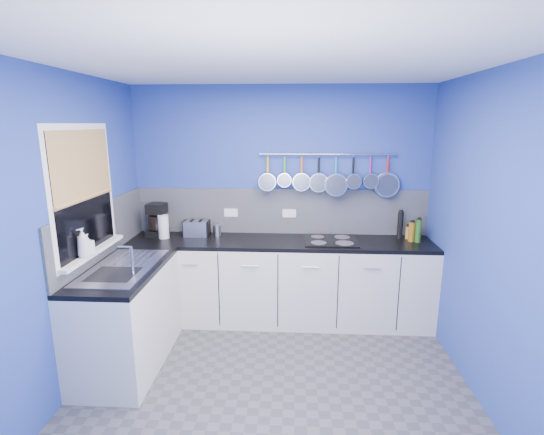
# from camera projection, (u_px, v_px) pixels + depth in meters

# --- Properties ---
(floor) EXTENTS (3.20, 3.00, 0.02)m
(floor) POSITION_uv_depth(u_px,v_px,m) (273.00, 389.00, 3.29)
(floor) COLOR #47474C
(floor) RESTS_ON ground
(ceiling) EXTENTS (3.20, 3.00, 0.02)m
(ceiling) POSITION_uv_depth(u_px,v_px,m) (273.00, 61.00, 2.72)
(ceiling) COLOR white
(ceiling) RESTS_ON ground
(wall_back) EXTENTS (3.20, 0.02, 2.50)m
(wall_back) POSITION_uv_depth(u_px,v_px,m) (280.00, 202.00, 4.47)
(wall_back) COLOR #293F96
(wall_back) RESTS_ON ground
(wall_front) EXTENTS (3.20, 0.02, 2.50)m
(wall_front) POSITION_uv_depth(u_px,v_px,m) (251.00, 352.00, 1.53)
(wall_front) COLOR #293F96
(wall_front) RESTS_ON ground
(wall_left) EXTENTS (0.02, 3.00, 2.50)m
(wall_left) POSITION_uv_depth(u_px,v_px,m) (63.00, 237.00, 3.09)
(wall_left) COLOR #293F96
(wall_left) RESTS_ON ground
(wall_right) EXTENTS (0.02, 3.00, 2.50)m
(wall_right) POSITION_uv_depth(u_px,v_px,m) (495.00, 244.00, 2.91)
(wall_right) COLOR #293F96
(wall_right) RESTS_ON ground
(backsplash_back) EXTENTS (3.20, 0.02, 0.50)m
(backsplash_back) POSITION_uv_depth(u_px,v_px,m) (280.00, 211.00, 4.47)
(backsplash_back) COLOR gray
(backsplash_back) RESTS_ON wall_back
(backsplash_left) EXTENTS (0.02, 1.80, 0.50)m
(backsplash_left) POSITION_uv_depth(u_px,v_px,m) (104.00, 230.00, 3.70)
(backsplash_left) COLOR gray
(backsplash_left) RESTS_ON wall_left
(cabinet_run_back) EXTENTS (3.20, 0.60, 0.86)m
(cabinet_run_back) POSITION_uv_depth(u_px,v_px,m) (279.00, 282.00, 4.36)
(cabinet_run_back) COLOR silver
(cabinet_run_back) RESTS_ON ground
(worktop_back) EXTENTS (3.20, 0.60, 0.04)m
(worktop_back) POSITION_uv_depth(u_px,v_px,m) (279.00, 242.00, 4.25)
(worktop_back) COLOR black
(worktop_back) RESTS_ON cabinet_run_back
(cabinet_run_left) EXTENTS (0.60, 1.20, 0.86)m
(cabinet_run_left) POSITION_uv_depth(u_px,v_px,m) (128.00, 318.00, 3.55)
(cabinet_run_left) COLOR silver
(cabinet_run_left) RESTS_ON ground
(worktop_left) EXTENTS (0.60, 1.20, 0.04)m
(worktop_left) POSITION_uv_depth(u_px,v_px,m) (123.00, 270.00, 3.45)
(worktop_left) COLOR black
(worktop_left) RESTS_ON cabinet_run_left
(window_frame) EXTENTS (0.01, 1.00, 1.10)m
(window_frame) POSITION_uv_depth(u_px,v_px,m) (84.00, 192.00, 3.31)
(window_frame) COLOR white
(window_frame) RESTS_ON wall_left
(window_glass) EXTENTS (0.01, 0.90, 1.00)m
(window_glass) POSITION_uv_depth(u_px,v_px,m) (84.00, 192.00, 3.31)
(window_glass) COLOR black
(window_glass) RESTS_ON wall_left
(bamboo_blind) EXTENTS (0.01, 0.90, 0.55)m
(bamboo_blind) POSITION_uv_depth(u_px,v_px,m) (82.00, 165.00, 3.26)
(bamboo_blind) COLOR tan
(bamboo_blind) RESTS_ON wall_left
(window_sill) EXTENTS (0.10, 0.98, 0.03)m
(window_sill) POSITION_uv_depth(u_px,v_px,m) (93.00, 252.00, 3.43)
(window_sill) COLOR white
(window_sill) RESTS_ON wall_left
(sink_unit) EXTENTS (0.50, 0.95, 0.01)m
(sink_unit) POSITION_uv_depth(u_px,v_px,m) (123.00, 267.00, 3.45)
(sink_unit) COLOR silver
(sink_unit) RESTS_ON worktop_left
(mixer_tap) EXTENTS (0.12, 0.08, 0.26)m
(mixer_tap) POSITION_uv_depth(u_px,v_px,m) (132.00, 260.00, 3.23)
(mixer_tap) COLOR silver
(mixer_tap) RESTS_ON worktop_left
(socket_left) EXTENTS (0.15, 0.01, 0.09)m
(socket_left) POSITION_uv_depth(u_px,v_px,m) (231.00, 213.00, 4.49)
(socket_left) COLOR white
(socket_left) RESTS_ON backsplash_back
(socket_right) EXTENTS (0.15, 0.01, 0.09)m
(socket_right) POSITION_uv_depth(u_px,v_px,m) (289.00, 213.00, 4.46)
(socket_right) COLOR white
(socket_right) RESTS_ON backsplash_back
(pot_rail) EXTENTS (1.45, 0.02, 0.02)m
(pot_rail) POSITION_uv_depth(u_px,v_px,m) (328.00, 154.00, 4.26)
(pot_rail) COLOR silver
(pot_rail) RESTS_ON wall_back
(soap_bottle_a) EXTENTS (0.12, 0.12, 0.24)m
(soap_bottle_a) POSITION_uv_depth(u_px,v_px,m) (83.00, 243.00, 3.22)
(soap_bottle_a) COLOR white
(soap_bottle_a) RESTS_ON window_sill
(soap_bottle_b) EXTENTS (0.10, 0.10, 0.17)m
(soap_bottle_b) POSITION_uv_depth(u_px,v_px,m) (87.00, 244.00, 3.30)
(soap_bottle_b) COLOR white
(soap_bottle_b) RESTS_ON window_sill
(paper_towel) EXTENTS (0.14, 0.14, 0.25)m
(paper_towel) POSITION_uv_depth(u_px,v_px,m) (164.00, 227.00, 4.30)
(paper_towel) COLOR white
(paper_towel) RESTS_ON worktop_back
(coffee_maker) EXTENTS (0.21, 0.23, 0.35)m
(coffee_maker) POSITION_uv_depth(u_px,v_px,m) (157.00, 220.00, 4.38)
(coffee_maker) COLOR black
(coffee_maker) RESTS_ON worktop_back
(toaster) EXTENTS (0.27, 0.16, 0.17)m
(toaster) POSITION_uv_depth(u_px,v_px,m) (197.00, 228.00, 4.39)
(toaster) COLOR silver
(toaster) RESTS_ON worktop_back
(canister) EXTENTS (0.10, 0.10, 0.12)m
(canister) POSITION_uv_depth(u_px,v_px,m) (217.00, 230.00, 4.41)
(canister) COLOR silver
(canister) RESTS_ON worktop_back
(hob) EXTENTS (0.54, 0.48, 0.01)m
(hob) POSITION_uv_depth(u_px,v_px,m) (331.00, 240.00, 4.22)
(hob) COLOR black
(hob) RESTS_ON worktop_back
(pan_0) EXTENTS (0.19, 0.12, 0.38)m
(pan_0) POSITION_uv_depth(u_px,v_px,m) (268.00, 172.00, 4.33)
(pan_0) COLOR silver
(pan_0) RESTS_ON pot_rail
(pan_1) EXTENTS (0.15, 0.11, 0.34)m
(pan_1) POSITION_uv_depth(u_px,v_px,m) (285.00, 170.00, 4.32)
(pan_1) COLOR silver
(pan_1) RESTS_ON pot_rail
(pan_2) EXTENTS (0.20, 0.09, 0.39)m
(pan_2) POSITION_uv_depth(u_px,v_px,m) (302.00, 173.00, 4.31)
(pan_2) COLOR silver
(pan_2) RESTS_ON pot_rail
(pan_3) EXTENTS (0.21, 0.09, 0.40)m
(pan_3) POSITION_uv_depth(u_px,v_px,m) (319.00, 173.00, 4.30)
(pan_3) COLOR silver
(pan_3) RESTS_ON pot_rail
(pan_4) EXTENTS (0.24, 0.11, 0.43)m
(pan_4) POSITION_uv_depth(u_px,v_px,m) (336.00, 175.00, 4.30)
(pan_4) COLOR silver
(pan_4) RESTS_ON pot_rail
(pan_5) EXTENTS (0.16, 0.13, 0.35)m
(pan_5) POSITION_uv_depth(u_px,v_px,m) (353.00, 171.00, 4.28)
(pan_5) COLOR silver
(pan_5) RESTS_ON pot_rail
(pan_6) EXTENTS (0.16, 0.10, 0.35)m
(pan_6) POSITION_uv_depth(u_px,v_px,m) (370.00, 171.00, 4.27)
(pan_6) COLOR silver
(pan_6) RESTS_ON pot_rail
(pan_7) EXTENTS (0.26, 0.06, 0.45)m
(pan_7) POSITION_uv_depth(u_px,v_px,m) (387.00, 176.00, 4.27)
(pan_7) COLOR silver
(pan_7) RESTS_ON pot_rail
(condiment_0) EXTENTS (0.06, 0.06, 0.16)m
(condiment_0) POSITION_uv_depth(u_px,v_px,m) (417.00, 232.00, 4.27)
(condiment_0) COLOR #3F721E
(condiment_0) RESTS_ON worktop_back
(condiment_1) EXTENTS (0.05, 0.05, 0.14)m
(condiment_1) POSITION_uv_depth(u_px,v_px,m) (408.00, 233.00, 4.29)
(condiment_1) COLOR olive
(condiment_1) RESTS_ON worktop_back
(condiment_2) EXTENTS (0.06, 0.06, 0.29)m
(condiment_2) POSITION_uv_depth(u_px,v_px,m) (400.00, 225.00, 4.27)
(condiment_2) COLOR black
(condiment_2) RESTS_ON worktop_back
(condiment_3) EXTENTS (0.06, 0.06, 0.24)m
(condiment_3) POSITION_uv_depth(u_px,v_px,m) (418.00, 231.00, 4.16)
(condiment_3) COLOR #265919
(condiment_3) RESTS_ON worktop_back
(condiment_4) EXTENTS (0.06, 0.06, 0.20)m
(condiment_4) POSITION_uv_depth(u_px,v_px,m) (412.00, 232.00, 4.18)
(condiment_4) COLOR #8C5914
(condiment_4) RESTS_ON worktop_back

